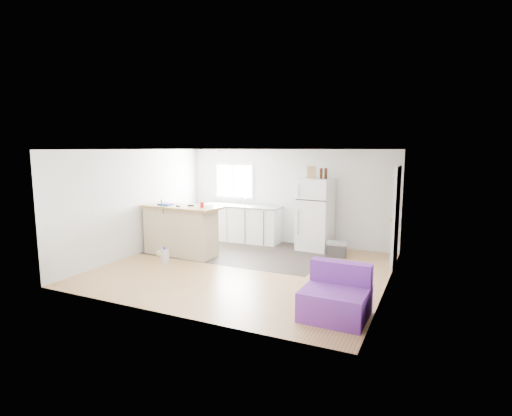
{
  "coord_description": "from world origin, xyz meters",
  "views": [
    {
      "loc": [
        3.53,
        -7.0,
        2.42
      ],
      "look_at": [
        -0.07,
        0.7,
        1.15
      ],
      "focal_mm": 28.0,
      "sensor_mm": 36.0,
      "label": 1
    }
  ],
  "objects": [
    {
      "name": "room",
      "position": [
        0.0,
        0.0,
        1.2
      ],
      "size": [
        5.51,
        5.01,
        2.41
      ],
      "color": "#A56D45",
      "rests_on": "ground"
    },
    {
      "name": "vinyl_zone",
      "position": [
        -0.73,
        1.25,
        0.0
      ],
      "size": [
        4.05,
        2.5,
        0.0
      ],
      "primitive_type": "cube",
      "color": "#2D2622",
      "rests_on": "floor"
    },
    {
      "name": "window",
      "position": [
        -1.55,
        2.49,
        1.55
      ],
      "size": [
        1.18,
        0.06,
        0.98
      ],
      "color": "white",
      "rests_on": "back_wall"
    },
    {
      "name": "interior_door",
      "position": [
        2.72,
        1.55,
        1.02
      ],
      "size": [
        0.11,
        0.92,
        2.1
      ],
      "color": "white",
      "rests_on": "right_wall"
    },
    {
      "name": "ceiling_fixture",
      "position": [
        -1.2,
        1.2,
        2.36
      ],
      "size": [
        0.3,
        0.3,
        0.07
      ],
      "primitive_type": "cylinder",
      "color": "white",
      "rests_on": "ceiling"
    },
    {
      "name": "kitchen_cabinets",
      "position": [
        -1.18,
        2.17,
        0.48
      ],
      "size": [
        2.15,
        0.73,
        1.24
      ],
      "rotation": [
        0.0,
        0.0,
        0.03
      ],
      "color": "white",
      "rests_on": "floor"
    },
    {
      "name": "peninsula",
      "position": [
        -1.8,
        0.35,
        0.57
      ],
      "size": [
        1.88,
        0.8,
        1.14
      ],
      "rotation": [
        0.0,
        0.0,
        -0.05
      ],
      "color": "beige",
      "rests_on": "floor"
    },
    {
      "name": "refrigerator",
      "position": [
        0.83,
        2.13,
        0.86
      ],
      "size": [
        0.8,
        0.77,
        1.72
      ],
      "rotation": [
        0.0,
        0.0,
        -0.07
      ],
      "color": "white",
      "rests_on": "floor"
    },
    {
      "name": "cooler",
      "position": [
        1.48,
        1.69,
        0.17
      ],
      "size": [
        0.48,
        0.37,
        0.34
      ],
      "rotation": [
        0.0,
        0.0,
        0.15
      ],
      "color": "#2D2D30",
      "rests_on": "floor"
    },
    {
      "name": "purple_seat",
      "position": [
        2.25,
        -1.51,
        0.27
      ],
      "size": [
        0.93,
        0.88,
        0.75
      ],
      "rotation": [
        0.0,
        0.0,
        -0.03
      ],
      "color": "purple",
      "rests_on": "floor"
    },
    {
      "name": "cleaner_jug",
      "position": [
        -1.73,
        -0.35,
        0.15
      ],
      "size": [
        0.18,
        0.15,
        0.35
      ],
      "rotation": [
        0.0,
        0.0,
        -0.32
      ],
      "color": "silver",
      "rests_on": "floor"
    },
    {
      "name": "mop",
      "position": [
        -2.14,
        0.06,
        0.23
      ],
      "size": [
        0.22,
        0.37,
        1.32
      ],
      "rotation": [
        0.0,
        0.0,
        0.06
      ],
      "color": "green",
      "rests_on": "floor"
    },
    {
      "name": "red_cup",
      "position": [
        -1.2,
        0.33,
        1.2
      ],
      "size": [
        0.1,
        0.1,
        0.12
      ],
      "primitive_type": "cylinder",
      "rotation": [
        0.0,
        0.0,
        -0.38
      ],
      "color": "red",
      "rests_on": "peninsula"
    },
    {
      "name": "blue_tray",
      "position": [
        -2.17,
        0.31,
        1.15
      ],
      "size": [
        0.31,
        0.23,
        0.04
      ],
      "primitive_type": "cube",
      "rotation": [
        0.0,
        0.0,
        0.04
      ],
      "color": "#152CC9",
      "rests_on": "peninsula"
    },
    {
      "name": "tool_a",
      "position": [
        -1.55,
        0.42,
        1.15
      ],
      "size": [
        0.15,
        0.09,
        0.03
      ],
      "primitive_type": "cube",
      "rotation": [
        0.0,
        0.0,
        0.33
      ],
      "color": "black",
      "rests_on": "peninsula"
    },
    {
      "name": "tool_b",
      "position": [
        -1.76,
        0.23,
        1.15
      ],
      "size": [
        0.11,
        0.07,
        0.03
      ],
      "primitive_type": "cube",
      "rotation": [
        0.0,
        0.0,
        -0.34
      ],
      "color": "black",
      "rests_on": "peninsula"
    },
    {
      "name": "cardboard_box",
      "position": [
        0.74,
        2.06,
        1.87
      ],
      "size": [
        0.22,
        0.17,
        0.3
      ],
      "primitive_type": "cube",
      "rotation": [
        0.0,
        0.0,
        0.37
      ],
      "color": "tan",
      "rests_on": "refrigerator"
    },
    {
      "name": "bottle_left",
      "position": [
        0.98,
        2.04,
        1.84
      ],
      "size": [
        0.08,
        0.08,
        0.25
      ],
      "primitive_type": "cylinder",
      "rotation": [
        0.0,
        0.0,
        -0.19
      ],
      "color": "#341A09",
      "rests_on": "refrigerator"
    },
    {
      "name": "bottle_right",
      "position": [
        1.08,
        2.08,
        1.84
      ],
      "size": [
        0.08,
        0.08,
        0.25
      ],
      "primitive_type": "cylinder",
      "rotation": [
        0.0,
        0.0,
        -0.19
      ],
      "color": "#341A09",
      "rests_on": "refrigerator"
    }
  ]
}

